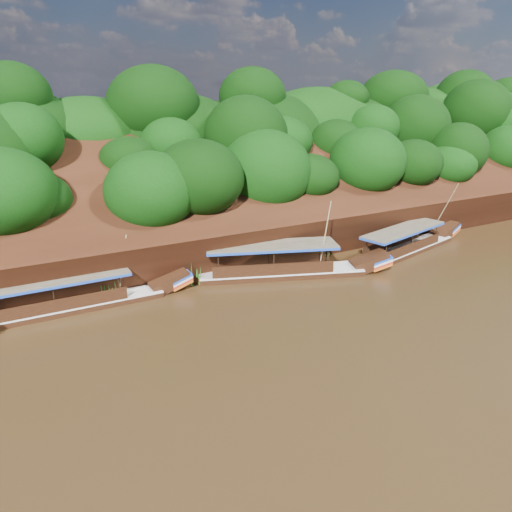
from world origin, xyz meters
The scene contains 6 objects.
ground centered at (0.00, 0.00, 0.00)m, with size 160.00×160.00×0.00m, color black.
riverbank centered at (-0.01, 22.73, 1.89)m, with size 120.00×30.06×19.40m.
boat_0 centered at (13.78, 7.30, 0.52)m, with size 14.18×5.18×6.17m.
boat_1 centered at (1.26, 7.30, 0.58)m, with size 14.75×7.00×6.41m.
boat_2 centered at (-14.18, 8.92, 0.52)m, with size 14.73×2.39×4.94m.
reeds centered at (-3.64, 9.46, 0.89)m, with size 48.56×2.23×1.94m.
Camera 1 is at (-18.20, -22.93, 13.98)m, focal length 35.00 mm.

